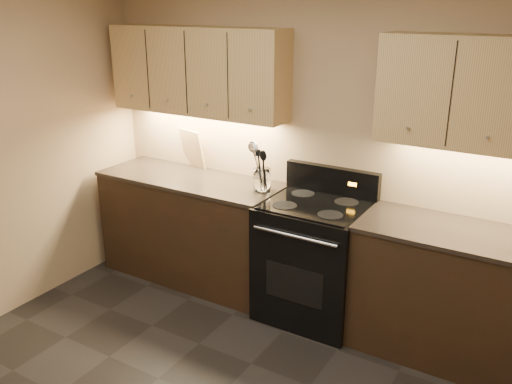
% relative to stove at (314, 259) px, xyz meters
% --- Properties ---
extents(wall_back, '(4.00, 0.04, 2.60)m').
position_rel_stove_xyz_m(wall_back, '(-0.08, 0.32, 0.82)').
color(wall_back, tan).
rests_on(wall_back, ground).
extents(counter_left, '(1.62, 0.62, 0.93)m').
position_rel_stove_xyz_m(counter_left, '(-1.18, 0.02, -0.01)').
color(counter_left, black).
rests_on(counter_left, ground).
extents(counter_right, '(1.46, 0.62, 0.93)m').
position_rel_stove_xyz_m(counter_right, '(1.10, 0.02, -0.01)').
color(counter_right, black).
rests_on(counter_right, ground).
extents(stove, '(0.76, 0.68, 1.14)m').
position_rel_stove_xyz_m(stove, '(0.00, 0.00, 0.00)').
color(stove, black).
rests_on(stove, ground).
extents(upper_cab_left, '(1.60, 0.30, 0.70)m').
position_rel_stove_xyz_m(upper_cab_left, '(-1.18, 0.17, 1.32)').
color(upper_cab_left, tan).
rests_on(upper_cab_left, wall_back).
extents(upper_cab_right, '(1.44, 0.30, 0.70)m').
position_rel_stove_xyz_m(upper_cab_right, '(1.10, 0.17, 1.32)').
color(upper_cab_right, tan).
rests_on(upper_cab_right, wall_back).
extents(outlet_plate, '(0.08, 0.01, 0.12)m').
position_rel_stove_xyz_m(outlet_plate, '(-1.38, 0.31, 0.64)').
color(outlet_plate, '#B2B5BA').
rests_on(outlet_plate, wall_back).
extents(utensil_crock, '(0.17, 0.17, 0.17)m').
position_rel_stove_xyz_m(utensil_crock, '(-0.50, 0.06, 0.53)').
color(utensil_crock, white).
rests_on(utensil_crock, counter_left).
extents(cutting_board, '(0.28, 0.15, 0.34)m').
position_rel_stove_xyz_m(cutting_board, '(-1.35, 0.28, 0.62)').
color(cutting_board, tan).
rests_on(cutting_board, counter_left).
extents(black_spoon, '(0.08, 0.11, 0.31)m').
position_rel_stove_xyz_m(black_spoon, '(-0.50, 0.09, 0.62)').
color(black_spoon, black).
rests_on(black_spoon, utensil_crock).
extents(black_turner, '(0.15, 0.11, 0.34)m').
position_rel_stove_xyz_m(black_turner, '(-0.49, 0.04, 0.63)').
color(black_turner, black).
rests_on(black_turner, utensil_crock).
extents(steel_spatula, '(0.21, 0.15, 0.40)m').
position_rel_stove_xyz_m(steel_spatula, '(-0.49, 0.08, 0.66)').
color(steel_spatula, silver).
rests_on(steel_spatula, utensil_crock).
extents(steel_skimmer, '(0.20, 0.11, 0.37)m').
position_rel_stove_xyz_m(steel_skimmer, '(-0.48, 0.04, 0.65)').
color(steel_skimmer, silver).
rests_on(steel_skimmer, utensil_crock).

